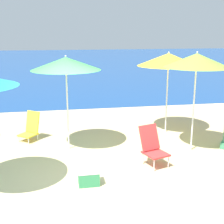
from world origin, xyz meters
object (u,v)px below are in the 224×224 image
Objects in this scene: beach_umbrella_green at (66,64)px; beach_umbrella_lime at (197,60)px; beach_chair_red at (152,145)px; beach_umbrella_yellow at (168,60)px; cooler_box at (89,176)px; beach_chair_yellow at (31,127)px.

beach_umbrella_lime is at bearing -12.07° from beach_umbrella_green.
beach_umbrella_green is 2.73m from beach_chair_red.
beach_umbrella_lime is at bearing -85.57° from beach_umbrella_yellow.
cooler_box is (-1.47, -0.70, -0.27)m from beach_chair_red.
cooler_box is (-2.67, -1.32, -2.02)m from beach_umbrella_lime.
beach_chair_red reaches higher than beach_chair_yellow.
beach_umbrella_lime is 4.58m from beach_chair_yellow.
beach_chair_yellow is at bearing 113.73° from cooler_box.
beach_chair_red is at bearing 0.27° from beach_chair_yellow.
beach_chair_red is (1.75, -1.25, -1.67)m from beach_umbrella_green.
cooler_box is at bearing -132.15° from beach_umbrella_yellow.
beach_umbrella_green reaches higher than cooler_box.
beach_chair_yellow is at bearing 158.98° from beach_umbrella_lime.
beach_umbrella_green is 2.77m from cooler_box.
beach_umbrella_yellow is (2.83, 0.87, -0.02)m from beach_umbrella_green.
beach_umbrella_green reaches higher than beach_chair_yellow.
beach_umbrella_lime reaches higher than beach_umbrella_yellow.
beach_umbrella_yellow is at bearing 44.49° from beach_chair_red.
beach_umbrella_lime reaches higher than cooler_box.
cooler_box is (1.24, -2.82, -0.18)m from beach_chair_yellow.
beach_umbrella_yellow is at bearing 38.25° from beach_chair_yellow.
beach_umbrella_yellow is 4.26m from cooler_box.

